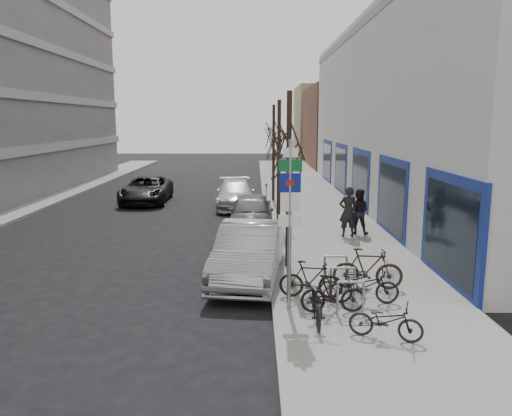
{
  "coord_description": "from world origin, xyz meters",
  "views": [
    {
      "loc": [
        1.6,
        -11.54,
        4.62
      ],
      "look_at": [
        1.61,
        3.42,
        2.0
      ],
      "focal_mm": 35.0,
      "sensor_mm": 36.0,
      "label": 1
    }
  ],
  "objects_px": {
    "meter_mid": "(269,213)",
    "parked_car_back": "(235,194)",
    "highway_sign_pole": "(290,214)",
    "pedestrian_near": "(348,212)",
    "tree_near": "(289,138)",
    "parked_car_mid": "(251,213)",
    "bike_rack": "(342,279)",
    "bike_far_inner": "(368,268)",
    "bike_near_left": "(317,297)",
    "meter_front": "(274,246)",
    "bike_mid_curb": "(364,283)",
    "bike_near_right": "(333,293)",
    "lane_car": "(146,189)",
    "bike_mid_inner": "(311,279)",
    "pedestrian_far": "(358,211)",
    "meter_back": "(266,193)",
    "tree_mid": "(279,133)",
    "bike_far_curb": "(386,318)",
    "parked_car_front": "(249,252)",
    "tree_far": "(274,130)"
  },
  "relations": [
    {
      "from": "tree_near",
      "to": "parked_car_mid",
      "type": "xyz_separation_m",
      "value": [
        -1.2,
        5.68,
        -3.32
      ]
    },
    {
      "from": "meter_front",
      "to": "parked_car_mid",
      "type": "relative_size",
      "value": 0.28
    },
    {
      "from": "tree_near",
      "to": "tree_mid",
      "type": "xyz_separation_m",
      "value": [
        0.0,
        6.5,
        0.0
      ]
    },
    {
      "from": "tree_near",
      "to": "pedestrian_far",
      "type": "xyz_separation_m",
      "value": [
        3.09,
        4.51,
        -3.04
      ]
    },
    {
      "from": "lane_car",
      "to": "highway_sign_pole",
      "type": "bearing_deg",
      "value": -69.13
    },
    {
      "from": "meter_back",
      "to": "parked_car_mid",
      "type": "xyz_separation_m",
      "value": [
        -0.75,
        -4.82,
        -0.13
      ]
    },
    {
      "from": "bike_mid_inner",
      "to": "lane_car",
      "type": "height_order",
      "value": "lane_car"
    },
    {
      "from": "parked_car_front",
      "to": "parked_car_mid",
      "type": "xyz_separation_m",
      "value": [
        0.0,
        6.57,
        -0.04
      ]
    },
    {
      "from": "highway_sign_pole",
      "to": "parked_car_back",
      "type": "relative_size",
      "value": 0.83
    },
    {
      "from": "tree_far",
      "to": "bike_near_left",
      "type": "height_order",
      "value": "tree_far"
    },
    {
      "from": "bike_rack",
      "to": "meter_back",
      "type": "bearing_deg",
      "value": 97.02
    },
    {
      "from": "highway_sign_pole",
      "to": "bike_mid_curb",
      "type": "relative_size",
      "value": 2.45
    },
    {
      "from": "bike_mid_curb",
      "to": "pedestrian_far",
      "type": "bearing_deg",
      "value": -7.46
    },
    {
      "from": "tree_mid",
      "to": "meter_mid",
      "type": "relative_size",
      "value": 4.33
    },
    {
      "from": "bike_far_curb",
      "to": "pedestrian_far",
      "type": "xyz_separation_m",
      "value": [
        1.41,
        9.8,
        0.45
      ]
    },
    {
      "from": "meter_back",
      "to": "bike_near_right",
      "type": "distance_m",
      "value": 14.41
    },
    {
      "from": "meter_front",
      "to": "meter_mid",
      "type": "bearing_deg",
      "value": 90.0
    },
    {
      "from": "bike_rack",
      "to": "parked_car_mid",
      "type": "relative_size",
      "value": 0.49
    },
    {
      "from": "bike_near_left",
      "to": "pedestrian_near",
      "type": "bearing_deg",
      "value": 76.99
    },
    {
      "from": "bike_far_inner",
      "to": "bike_near_left",
      "type": "bearing_deg",
      "value": 150.24
    },
    {
      "from": "tree_far",
      "to": "parked_car_front",
      "type": "bearing_deg",
      "value": -94.94
    },
    {
      "from": "meter_mid",
      "to": "bike_mid_curb",
      "type": "bearing_deg",
      "value": -75.47
    },
    {
      "from": "bike_near_right",
      "to": "bike_far_inner",
      "type": "distance_m",
      "value": 2.07
    },
    {
      "from": "bike_near_left",
      "to": "bike_far_inner",
      "type": "distance_m",
      "value": 2.73
    },
    {
      "from": "meter_back",
      "to": "bike_far_curb",
      "type": "distance_m",
      "value": 15.94
    },
    {
      "from": "bike_rack",
      "to": "pedestrian_far",
      "type": "height_order",
      "value": "pedestrian_far"
    },
    {
      "from": "meter_mid",
      "to": "lane_car",
      "type": "relative_size",
      "value": 0.24
    },
    {
      "from": "meter_front",
      "to": "bike_mid_curb",
      "type": "relative_size",
      "value": 0.74
    },
    {
      "from": "bike_rack",
      "to": "parked_car_front",
      "type": "distance_m",
      "value": 3.14
    },
    {
      "from": "tree_mid",
      "to": "parked_car_mid",
      "type": "relative_size",
      "value": 1.19
    },
    {
      "from": "bike_far_inner",
      "to": "pedestrian_near",
      "type": "relative_size",
      "value": 0.96
    },
    {
      "from": "highway_sign_pole",
      "to": "pedestrian_near",
      "type": "height_order",
      "value": "highway_sign_pole"
    },
    {
      "from": "meter_mid",
      "to": "parked_car_back",
      "type": "distance_m",
      "value": 6.62
    },
    {
      "from": "tree_mid",
      "to": "bike_far_curb",
      "type": "height_order",
      "value": "tree_mid"
    },
    {
      "from": "tree_near",
      "to": "bike_mid_inner",
      "type": "relative_size",
      "value": 3.35
    },
    {
      "from": "tree_near",
      "to": "meter_back",
      "type": "distance_m",
      "value": 10.98
    },
    {
      "from": "highway_sign_pole",
      "to": "bike_mid_inner",
      "type": "height_order",
      "value": "highway_sign_pole"
    },
    {
      "from": "bike_near_right",
      "to": "bike_far_curb",
      "type": "distance_m",
      "value": 1.69
    },
    {
      "from": "bike_rack",
      "to": "bike_near_left",
      "type": "distance_m",
      "value": 1.66
    },
    {
      "from": "tree_near",
      "to": "bike_near_left",
      "type": "xyz_separation_m",
      "value": [
        0.38,
        -4.34,
        -3.39
      ]
    },
    {
      "from": "meter_front",
      "to": "parked_car_mid",
      "type": "height_order",
      "value": "parked_car_mid"
    },
    {
      "from": "bike_far_curb",
      "to": "bike_mid_curb",
      "type": "bearing_deg",
      "value": 20.99
    },
    {
      "from": "bike_far_curb",
      "to": "lane_car",
      "type": "distance_m",
      "value": 20.54
    },
    {
      "from": "bike_mid_inner",
      "to": "parked_car_back",
      "type": "distance_m",
      "value": 14.49
    },
    {
      "from": "tree_mid",
      "to": "bike_mid_inner",
      "type": "bearing_deg",
      "value": -87.51
    },
    {
      "from": "tree_near",
      "to": "parked_car_front",
      "type": "bearing_deg",
      "value": -143.49
    },
    {
      "from": "lane_car",
      "to": "bike_mid_inner",
      "type": "bearing_deg",
      "value": -66.52
    },
    {
      "from": "bike_mid_curb",
      "to": "bike_mid_inner",
      "type": "relative_size",
      "value": 1.05
    },
    {
      "from": "bike_near_right",
      "to": "pedestrian_near",
      "type": "distance_m",
      "value": 8.07
    },
    {
      "from": "highway_sign_pole",
      "to": "parked_car_front",
      "type": "height_order",
      "value": "highway_sign_pole"
    }
  ]
}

